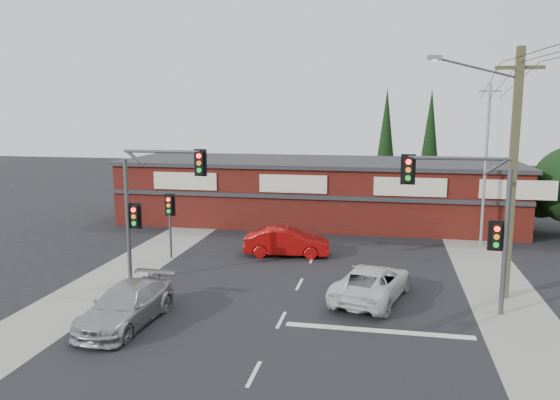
% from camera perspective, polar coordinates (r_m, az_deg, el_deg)
% --- Properties ---
extents(ground, '(120.00, 120.00, 0.00)m').
position_cam_1_polar(ground, '(21.50, 0.74, -11.31)').
color(ground, black).
rests_on(ground, ground).
extents(road_strip, '(14.00, 70.00, 0.01)m').
position_cam_1_polar(road_strip, '(26.17, 2.73, -7.47)').
color(road_strip, black).
rests_on(road_strip, ground).
extents(verge_left, '(3.00, 70.00, 0.02)m').
position_cam_1_polar(verge_left, '(28.60, -14.48, -6.28)').
color(verge_left, gray).
rests_on(verge_left, ground).
extents(verge_right, '(3.00, 70.00, 0.02)m').
position_cam_1_polar(verge_right, '(26.38, 21.50, -7.99)').
color(verge_right, gray).
rests_on(verge_right, ground).
extents(stop_line, '(6.50, 0.35, 0.01)m').
position_cam_1_polar(stop_line, '(19.79, 10.22, -13.29)').
color(stop_line, silver).
rests_on(stop_line, ground).
extents(white_suv, '(3.51, 5.47, 1.40)m').
position_cam_1_polar(white_suv, '(22.62, 9.57, -8.49)').
color(white_suv, silver).
rests_on(white_suv, ground).
extents(silver_suv, '(2.24, 4.94, 1.40)m').
position_cam_1_polar(silver_suv, '(20.58, -15.79, -10.56)').
color(silver_suv, '#A3A5A8').
rests_on(silver_suv, ground).
extents(red_sedan, '(4.59, 1.98, 1.47)m').
position_cam_1_polar(red_sedan, '(28.74, 0.75, -4.41)').
color(red_sedan, '#980A09').
rests_on(red_sedan, ground).
extents(lane_dashes, '(0.12, 43.66, 0.01)m').
position_cam_1_polar(lane_dashes, '(24.31, 2.04, -8.78)').
color(lane_dashes, silver).
rests_on(lane_dashes, ground).
extents(shop_building, '(27.30, 8.40, 4.22)m').
position_cam_1_polar(shop_building, '(37.45, 3.92, 1.01)').
color(shop_building, '#43110D').
rests_on(shop_building, ground).
extents(conifer_near, '(1.80, 1.80, 9.25)m').
position_cam_1_polar(conifer_near, '(43.83, 11.01, 6.49)').
color(conifer_near, '#2D2116').
rests_on(conifer_near, ground).
extents(conifer_far, '(1.80, 1.80, 9.25)m').
position_cam_1_polar(conifer_far, '(45.95, 15.42, 6.45)').
color(conifer_far, '#2D2116').
rests_on(conifer_far, ground).
extents(traffic_mast_left, '(3.77, 0.27, 5.97)m').
position_cam_1_polar(traffic_mast_left, '(24.26, -13.47, 0.45)').
color(traffic_mast_left, '#47494C').
rests_on(traffic_mast_left, ground).
extents(traffic_mast_right, '(3.96, 0.27, 5.97)m').
position_cam_1_polar(traffic_mast_right, '(21.35, 19.71, -1.01)').
color(traffic_mast_right, '#47494C').
rests_on(traffic_mast_right, ground).
extents(pedestal_signal, '(0.55, 0.27, 3.38)m').
position_cam_1_polar(pedestal_signal, '(28.43, -11.44, -1.30)').
color(pedestal_signal, '#47494C').
rests_on(pedestal_signal, ground).
extents(utility_pole, '(4.38, 0.59, 10.00)m').
position_cam_1_polar(utility_pole, '(23.36, 22.84, 3.25)').
color(utility_pole, brown).
rests_on(utility_pole, ground).
extents(steel_pole, '(1.20, 0.16, 9.00)m').
position_cam_1_polar(steel_pole, '(32.36, 20.69, 3.68)').
color(steel_pole, gray).
rests_on(steel_pole, ground).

